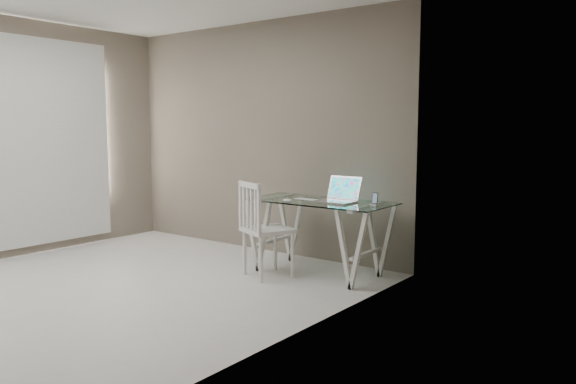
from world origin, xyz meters
name	(u,v)px	position (x,y,z in m)	size (l,w,h in m)	color
room	(90,99)	(-0.06, 0.02, 1.72)	(4.50, 4.52, 2.71)	beige
desk	(318,236)	(1.20, 1.71, 0.38)	(1.50, 0.70, 0.75)	silver
chair	(261,225)	(0.83, 1.27, 0.52)	(0.57, 0.57, 0.95)	silver
laptop	(339,196)	(1.41, 1.77, 0.80)	(0.36, 0.33, 0.24)	silver
keyboard	(307,199)	(1.07, 1.69, 0.75)	(0.25, 0.11, 0.01)	silver
mouse	(287,200)	(1.02, 1.44, 0.76)	(0.10, 0.06, 0.03)	silver
phone_dock	(375,202)	(1.82, 1.75, 0.78)	(0.06, 0.06, 0.12)	white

